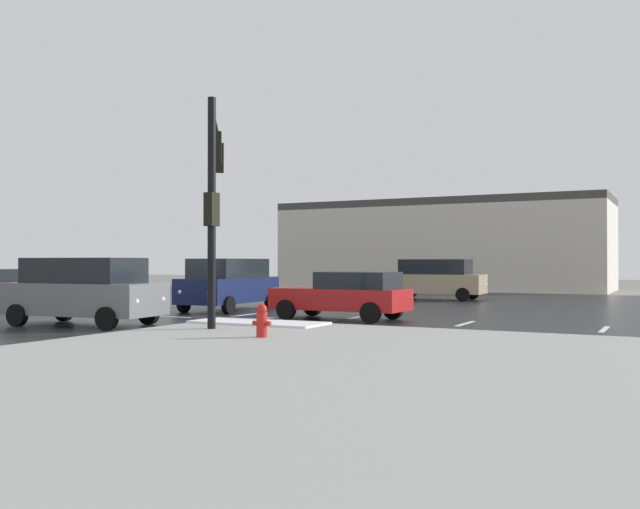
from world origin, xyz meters
The scene contains 13 objects.
ground_plane centered at (0.00, 0.00, 0.00)m, with size 120.00×120.00×0.00m, color slate.
road_asphalt centered at (0.00, 0.00, 0.01)m, with size 44.00×44.00×0.02m, color #232326.
sidewalk_corner centered at (12.00, -12.00, 0.07)m, with size 18.00×18.00×0.14m, color #9E9E99.
snow_strip_curbside centered at (5.00, -4.00, 0.17)m, with size 4.00×1.60×0.06m, color white.
lane_markings centered at (1.20, -1.38, 0.02)m, with size 36.15×36.15×0.01m.
traffic_signal_mast centered at (4.06, -4.88, 4.25)m, with size 2.71×4.07×6.21m.
fire_hydrant centered at (7.07, -7.11, 0.54)m, with size 0.48×0.26×0.79m.
strip_building_background centered at (0.96, 26.65, 3.07)m, with size 22.25×8.00×6.15m.
suv_grey centered at (-0.01, -5.83, 1.09)m, with size 4.96×2.52×2.03m.
suv_tan centered at (4.94, 12.74, 1.09)m, with size 4.88×2.27×2.03m.
sedan_black centered at (-11.48, 0.45, 0.85)m, with size 2.36×4.66×1.58m.
suv_navy centered at (0.14, 1.55, 1.09)m, with size 2.40×4.93×2.03m.
sedan_red centered at (6.05, -0.34, 0.85)m, with size 4.58×2.11×1.58m.
Camera 1 is at (15.97, -21.37, 1.94)m, focal length 39.57 mm.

